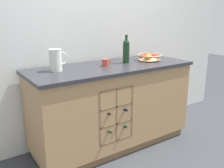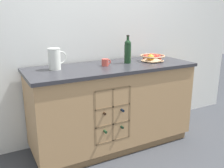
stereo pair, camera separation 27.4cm
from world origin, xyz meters
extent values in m
plane|color=#383A3F|center=(0.00, 0.00, 0.00)|extent=(14.00, 14.00, 0.00)
cube|color=silver|center=(0.00, 0.39, 1.27)|extent=(4.40, 0.06, 2.55)
cube|color=brown|center=(0.00, 0.00, 0.04)|extent=(1.73, 0.57, 0.09)
cube|color=tan|center=(0.00, 0.00, 0.50)|extent=(1.79, 0.63, 0.81)
cube|color=#2D2D33|center=(0.00, 0.00, 0.92)|extent=(1.83, 0.67, 0.03)
cube|color=brown|center=(-0.16, -0.22, 0.51)|extent=(0.39, 0.01, 0.55)
cube|color=brown|center=(-0.35, -0.27, 0.51)|extent=(0.02, 0.10, 0.55)
cube|color=brown|center=(0.03, -0.27, 0.51)|extent=(0.02, 0.10, 0.55)
cube|color=brown|center=(-0.16, -0.27, 0.23)|extent=(0.39, 0.10, 0.02)
cube|color=brown|center=(-0.16, -0.27, 0.41)|extent=(0.39, 0.10, 0.02)
cube|color=brown|center=(-0.16, -0.27, 0.60)|extent=(0.39, 0.10, 0.02)
cube|color=brown|center=(-0.16, -0.27, 0.78)|extent=(0.39, 0.10, 0.02)
cube|color=brown|center=(-0.16, -0.27, 0.51)|extent=(0.02, 0.10, 0.55)
cylinder|color=#19381E|center=(-0.26, -0.16, 0.37)|extent=(0.07, 0.21, 0.07)
cylinder|color=#19381E|center=(-0.26, -0.31, 0.37)|extent=(0.03, 0.09, 0.03)
cylinder|color=black|center=(-0.06, -0.18, 0.37)|extent=(0.07, 0.19, 0.07)
cylinder|color=black|center=(-0.06, -0.31, 0.37)|extent=(0.03, 0.08, 0.03)
cylinder|color=black|center=(-0.26, -0.14, 0.55)|extent=(0.07, 0.21, 0.07)
cylinder|color=black|center=(-0.26, -0.29, 0.55)|extent=(0.03, 0.09, 0.03)
cylinder|color=black|center=(-0.06, -0.18, 0.55)|extent=(0.07, 0.19, 0.07)
cylinder|color=black|center=(-0.06, -0.32, 0.55)|extent=(0.03, 0.08, 0.03)
cylinder|color=tan|center=(0.54, 0.01, 0.94)|extent=(0.13, 0.13, 0.01)
cone|color=tan|center=(0.54, 0.01, 0.98)|extent=(0.27, 0.27, 0.06)
torus|color=tan|center=(0.54, 0.01, 1.00)|extent=(0.29, 0.29, 0.02)
sphere|color=red|center=(0.55, 0.00, 0.98)|extent=(0.08, 0.08, 0.08)
sphere|color=red|center=(0.49, 0.07, 0.98)|extent=(0.07, 0.07, 0.07)
sphere|color=red|center=(0.62, 0.02, 0.98)|extent=(0.07, 0.07, 0.07)
sphere|color=red|center=(0.57, 0.07, 0.98)|extent=(0.07, 0.07, 0.07)
sphere|color=red|center=(0.59, -0.05, 0.98)|extent=(0.07, 0.07, 0.07)
sphere|color=orange|center=(0.49, -0.03, 0.99)|extent=(0.08, 0.08, 0.08)
cylinder|color=silver|center=(-0.60, 0.09, 1.04)|extent=(0.12, 0.12, 0.21)
torus|color=silver|center=(-0.60, 0.09, 1.15)|extent=(0.13, 0.13, 0.01)
torus|color=silver|center=(-0.53, 0.09, 1.06)|extent=(0.13, 0.01, 0.13)
cylinder|color=#B7473D|center=(-0.07, 0.02, 0.98)|extent=(0.07, 0.07, 0.08)
torus|color=#B7473D|center=(-0.03, 0.02, 0.98)|extent=(0.06, 0.01, 0.06)
cylinder|color=#19381E|center=(0.22, 0.05, 1.04)|extent=(0.08, 0.08, 0.21)
sphere|color=#19381E|center=(0.22, 0.05, 1.16)|extent=(0.07, 0.07, 0.07)
cylinder|color=#19381E|center=(0.22, 0.05, 1.19)|extent=(0.03, 0.03, 0.09)
cylinder|color=black|center=(0.22, 0.05, 1.24)|extent=(0.03, 0.03, 0.01)
camera|label=1|loc=(-1.48, -2.19, 1.47)|focal=40.00mm
camera|label=2|loc=(-1.24, -2.33, 1.47)|focal=40.00mm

